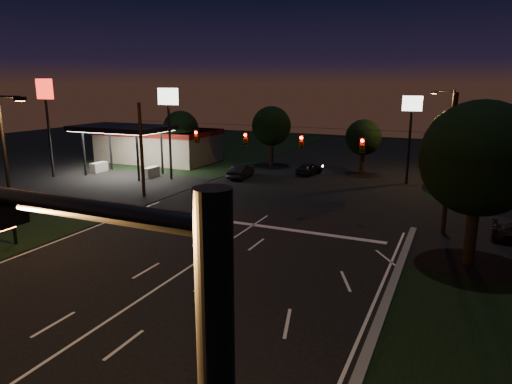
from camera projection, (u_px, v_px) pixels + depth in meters
The scene contains 20 objects.
ground at pixel (151, 292), 21.28m from camera, with size 140.00×140.00×0.00m, color black.
cross_street_left at pixel (83, 186), 43.49m from camera, with size 20.00×16.00×0.02m, color black.
center_line at pixel (45, 362), 15.96m from camera, with size 0.14×40.00×0.01m, color silver.
stop_bar at pixel (294, 230), 30.27m from camera, with size 12.00×0.50×0.01m, color silver.
utility_pole_right at pixel (442, 233), 29.77m from camera, with size 0.30×0.30×9.00m, color black.
utility_pole_left at pixel (144, 197), 39.39m from camera, with size 0.28×0.28×8.00m, color black.
signal_span at pixel (273, 140), 33.28m from camera, with size 24.00×0.40×1.56m.
gas_station at pixel (157, 143), 56.44m from camera, with size 14.20×16.10×5.25m.
pole_sign_left_near at pixel (169, 110), 44.79m from camera, with size 2.20×0.30×9.10m.
pole_sign_left_far at pixel (46, 103), 45.91m from camera, with size 2.00×0.30×10.00m.
pole_sign_right at pixel (411, 119), 43.23m from camera, with size 1.80×0.30×8.40m.
street_light_left at pixel (8, 159), 26.35m from camera, with size 2.20×0.35×9.00m.
street_light_right_far at pixel (448, 129), 43.93m from camera, with size 2.20×0.35×9.00m.
tree_right_near at pixel (480, 160), 23.56m from camera, with size 6.00×6.00×8.76m.
tree_far_a at pixel (181, 129), 54.21m from camera, with size 4.20×4.20×6.42m.
tree_far_b at pixel (272, 126), 53.67m from camera, with size 4.60×4.60×6.98m.
tree_far_c at pixel (364, 138), 48.52m from camera, with size 3.80×3.80×5.86m.
tree_far_d at pixel (456, 135), 42.95m from camera, with size 4.80×4.80×7.30m.
car_oncoming_a at pixel (309, 169), 48.83m from camera, with size 1.54×3.82×1.30m, color black.
car_oncoming_b at pixel (241, 171), 47.01m from camera, with size 1.52×4.36×1.44m, color black.
Camera 1 is at (12.57, -15.85, 9.48)m, focal length 32.00 mm.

